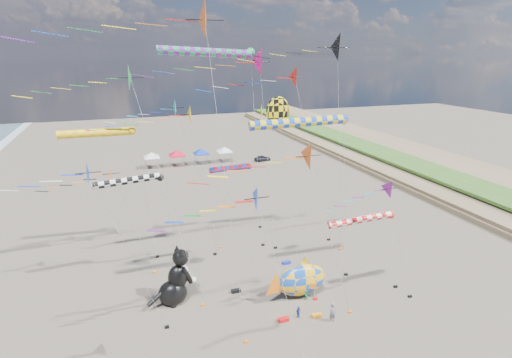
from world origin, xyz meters
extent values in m
cone|color=black|center=(9.87, 16.77, 22.63)|extent=(2.81, 3.01, 3.10)
cylinder|color=#B2B2B2|center=(10.72, 16.77, 11.32)|extent=(1.73, 0.02, 22.64)
cube|color=black|center=(11.57, 16.77, 0.10)|extent=(0.36, 0.24, 0.20)
cone|color=green|center=(-9.58, 11.29, 20.33)|extent=(2.11, 2.26, 2.33)
cylinder|color=#B2B2B2|center=(-7.83, 11.29, 10.16)|extent=(3.52, 0.02, 20.33)
cube|color=black|center=(-6.09, 11.29, 0.10)|extent=(0.36, 0.24, 0.20)
cone|color=#E05616|center=(-6.30, 5.36, 23.93)|extent=(2.35, 2.51, 2.59)
cylinder|color=#B2B2B2|center=(-5.07, 5.36, 11.97)|extent=(2.49, 0.02, 23.93)
cube|color=black|center=(-3.84, 5.36, 0.10)|extent=(0.36, 0.24, 0.20)
cone|color=#0A3AE4|center=(-2.49, 0.04, 13.82)|extent=(1.63, 1.74, 1.80)
cylinder|color=#B2B2B2|center=(-1.63, 0.04, 6.91)|extent=(1.75, 0.02, 13.82)
cone|color=#1AC4B7|center=(-4.18, 21.86, 16.74)|extent=(1.87, 2.00, 2.06)
cylinder|color=#B2B2B2|center=(-2.96, 21.86, 8.37)|extent=(2.46, 0.02, 16.74)
cube|color=black|center=(-1.74, 21.86, 0.10)|extent=(0.36, 0.24, 0.20)
cone|color=#D31275|center=(2.78, 19.58, 21.27)|extent=(2.90, 3.11, 3.20)
cylinder|color=#B2B2B2|center=(3.59, 19.58, 10.63)|extent=(1.63, 0.02, 21.27)
cube|color=black|center=(4.39, 19.58, 0.10)|extent=(0.36, 0.24, 0.20)
cone|color=red|center=(8.50, 19.43, 19.67)|extent=(2.29, 2.45, 2.53)
cylinder|color=#B2B2B2|center=(9.96, 19.43, 9.84)|extent=(2.94, 0.02, 19.67)
cube|color=black|center=(11.42, 19.43, 0.10)|extent=(0.36, 0.24, 0.20)
cone|color=#DE4D0F|center=(3.09, 5.94, 14.92)|extent=(2.15, 2.30, 2.37)
cylinder|color=#B2B2B2|center=(4.58, 5.94, 7.46)|extent=(2.99, 0.02, 14.92)
cube|color=black|center=(6.06, 5.94, 0.10)|extent=(0.36, 0.24, 0.20)
cone|color=yellow|center=(-4.59, 20.42, 16.04)|extent=(2.14, 2.29, 2.36)
cylinder|color=#B2B2B2|center=(-3.67, 20.42, 8.02)|extent=(1.86, 0.02, 16.04)
cube|color=black|center=(-2.75, 20.42, 0.10)|extent=(0.36, 0.24, 0.20)
cone|color=#084CBC|center=(-12.76, 9.25, 14.25)|extent=(1.74, 1.86, 1.92)
cylinder|color=#B2B2B2|center=(-11.18, 9.25, 7.12)|extent=(3.19, 0.02, 14.25)
cube|color=black|center=(-9.59, 9.25, 0.10)|extent=(0.36, 0.24, 0.20)
cone|color=orange|center=(-11.63, 18.64, 11.19)|extent=(1.70, 1.82, 1.88)
cylinder|color=#B2B2B2|center=(-10.64, 18.64, 5.59)|extent=(2.00, 0.02, 11.19)
cube|color=black|center=(-9.65, 18.64, 0.10)|extent=(0.36, 0.24, 0.20)
cone|color=#811888|center=(10.69, 6.16, 11.20)|extent=(1.61, 1.72, 1.77)
cylinder|color=#B2B2B2|center=(11.69, 6.16, 5.60)|extent=(2.03, 0.02, 11.21)
cube|color=black|center=(12.69, 6.16, 0.10)|extent=(0.36, 0.24, 0.20)
cylinder|color=black|center=(-11.51, 18.10, 10.54)|extent=(6.18, 0.68, 0.68)
sphere|color=black|center=(-8.42, 18.10, 10.54)|extent=(0.72, 0.72, 0.72)
cylinder|color=#B2B2B2|center=(-7.67, 18.10, 5.27)|extent=(1.52, 0.02, 10.54)
cube|color=black|center=(-6.92, 18.10, 0.10)|extent=(0.36, 0.24, 0.20)
cylinder|color=yellow|center=(-13.99, 21.98, 14.57)|extent=(6.90, 0.82, 0.82)
sphere|color=yellow|center=(-10.54, 21.98, 14.57)|extent=(0.86, 0.86, 0.86)
cylinder|color=#B2B2B2|center=(-9.79, 21.98, 7.28)|extent=(1.52, 0.02, 14.57)
cube|color=black|center=(-9.04, 21.98, 0.10)|extent=(0.36, 0.24, 0.20)
cylinder|color=red|center=(7.77, 8.00, 7.92)|extent=(6.42, 0.64, 0.64)
sphere|color=red|center=(10.98, 8.00, 7.92)|extent=(0.67, 0.67, 0.67)
cylinder|color=#B2B2B2|center=(11.73, 8.00, 3.96)|extent=(1.52, 0.02, 7.92)
cube|color=black|center=(12.48, 8.00, 0.10)|extent=(0.36, 0.24, 0.20)
cylinder|color=red|center=(0.66, 25.79, 8.55)|extent=(5.03, 0.70, 0.70)
sphere|color=red|center=(3.18, 25.79, 8.55)|extent=(0.73, 0.73, 0.73)
cylinder|color=#B2B2B2|center=(3.93, 25.79, 4.28)|extent=(1.52, 0.02, 8.56)
cube|color=black|center=(4.68, 25.79, 0.10)|extent=(0.36, 0.24, 0.20)
cylinder|color=#1C9B56|center=(-2.95, 20.76, 22.16)|extent=(9.38, 0.87, 0.87)
sphere|color=#1C9B56|center=(1.74, 20.76, 22.16)|extent=(0.92, 0.92, 0.92)
cylinder|color=#B2B2B2|center=(2.49, 20.76, 11.08)|extent=(1.52, 0.02, 22.16)
cube|color=black|center=(3.24, 20.76, 0.10)|extent=(0.36, 0.24, 0.20)
cylinder|color=blue|center=(3.12, 11.59, 16.31)|extent=(8.92, 0.84, 0.84)
sphere|color=blue|center=(7.58, 11.59, 16.31)|extent=(0.88, 0.88, 0.88)
cylinder|color=#B2B2B2|center=(8.33, 11.59, 8.15)|extent=(1.52, 0.02, 16.31)
cube|color=black|center=(9.08, 11.59, 0.10)|extent=(0.36, 0.24, 0.20)
ellipsoid|color=yellow|center=(1.57, 12.67, 17.17)|extent=(2.20, 0.40, 2.64)
cone|color=yellow|center=(0.07, 12.67, 17.17)|extent=(0.12, 1.80, 1.80)
cylinder|color=#B2B2B2|center=(2.57, 11.67, 8.59)|extent=(2.03, 2.03, 17.18)
cube|color=black|center=(3.57, 10.67, 0.10)|extent=(0.36, 0.24, 0.20)
ellipsoid|color=blue|center=(3.07, 9.76, 1.75)|extent=(4.98, 2.41, 3.21)
cone|color=orange|center=(0.29, 9.76, 1.75)|extent=(2.35, 0.37, 2.35)
cone|color=yellow|center=(3.28, 9.76, 3.35)|extent=(1.71, 0.28, 1.71)
cylinder|color=#B2B2B2|center=(4.21, 9.26, 0.61)|extent=(0.33, 1.04, 1.24)
cube|color=red|center=(4.07, 8.76, 0.10)|extent=(0.36, 0.24, 0.20)
imported|color=slate|center=(3.95, 5.45, 0.90)|extent=(0.72, 0.54, 1.80)
imported|color=#248935|center=(3.27, 8.99, 0.51)|extent=(0.51, 0.41, 1.02)
imported|color=#2E43A7|center=(1.41, 6.90, 0.56)|extent=(0.71, 0.51, 1.12)
cube|color=#1428C8|center=(4.16, 15.80, 0.15)|extent=(0.90, 0.44, 0.30)
cube|color=black|center=(-2.62, 12.39, 0.15)|extent=(0.90, 0.44, 0.30)
cube|color=orange|center=(2.98, 6.41, 0.15)|extent=(0.90, 0.44, 0.30)
cube|color=red|center=(0.00, 6.85, 0.15)|extent=(0.90, 0.44, 0.30)
cube|color=white|center=(-6.00, 60.00, 2.25)|extent=(3.00, 3.00, 0.15)
pyramid|color=white|center=(-6.00, 60.00, 3.30)|extent=(4.20, 4.20, 1.00)
cylinder|color=#999999|center=(-7.30, 58.70, 1.10)|extent=(0.08, 0.08, 2.20)
cylinder|color=#999999|center=(-4.70, 58.70, 1.10)|extent=(0.08, 0.08, 2.20)
cylinder|color=#999999|center=(-7.30, 61.30, 1.10)|extent=(0.08, 0.08, 2.20)
cylinder|color=#999999|center=(-4.70, 61.30, 1.10)|extent=(0.08, 0.08, 2.20)
cube|color=red|center=(-1.00, 60.00, 2.25)|extent=(3.00, 3.00, 0.15)
pyramid|color=red|center=(-1.00, 60.00, 3.30)|extent=(4.20, 4.20, 1.00)
cylinder|color=#999999|center=(-2.30, 58.70, 1.10)|extent=(0.08, 0.08, 2.20)
cylinder|color=#999999|center=(0.30, 58.70, 1.10)|extent=(0.08, 0.08, 2.20)
cylinder|color=#999999|center=(-2.30, 61.30, 1.10)|extent=(0.08, 0.08, 2.20)
cylinder|color=#999999|center=(0.30, 61.30, 1.10)|extent=(0.08, 0.08, 2.20)
cube|color=#123BB7|center=(4.00, 60.00, 2.25)|extent=(3.00, 3.00, 0.15)
pyramid|color=#123BB7|center=(4.00, 60.00, 3.30)|extent=(4.20, 4.20, 1.00)
cylinder|color=#999999|center=(2.70, 58.70, 1.10)|extent=(0.08, 0.08, 2.20)
cylinder|color=#999999|center=(5.30, 58.70, 1.10)|extent=(0.08, 0.08, 2.20)
cylinder|color=#999999|center=(2.70, 61.30, 1.10)|extent=(0.08, 0.08, 2.20)
cylinder|color=#999999|center=(5.30, 61.30, 1.10)|extent=(0.08, 0.08, 2.20)
cube|color=white|center=(9.00, 60.00, 2.25)|extent=(3.00, 3.00, 0.15)
pyramid|color=white|center=(9.00, 60.00, 3.30)|extent=(4.20, 4.20, 1.00)
cylinder|color=#999999|center=(7.70, 58.70, 1.10)|extent=(0.08, 0.08, 2.20)
cylinder|color=#999999|center=(10.30, 58.70, 1.10)|extent=(0.08, 0.08, 2.20)
cylinder|color=#999999|center=(7.70, 61.30, 1.10)|extent=(0.08, 0.08, 2.20)
cylinder|color=#999999|center=(10.30, 61.30, 1.10)|extent=(0.08, 0.08, 2.20)
imported|color=#26262D|center=(16.86, 58.00, 0.60)|extent=(3.65, 1.70, 1.21)
camera|label=1|loc=(-11.83, -19.85, 22.00)|focal=28.00mm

